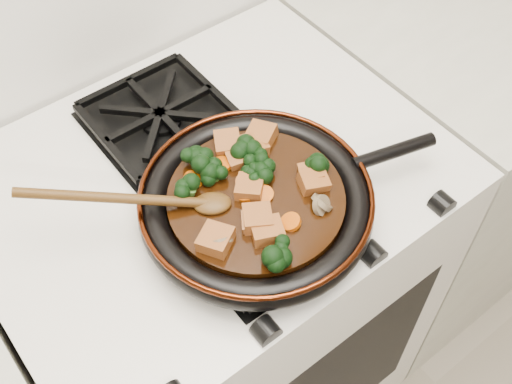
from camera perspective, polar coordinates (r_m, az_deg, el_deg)
stove at (r=1.43m, az=-3.21°, el=-9.75°), size 0.76×0.60×0.90m
burner_grate_front at (r=0.97m, az=0.41°, el=-2.80°), size 0.23×0.23×0.03m
burner_grate_back at (r=1.12m, az=-8.48°, el=6.58°), size 0.23×0.23×0.03m
skillet at (r=0.95m, az=0.11°, el=-0.91°), size 0.47×0.35×0.05m
braising_sauce at (r=0.95m, az=0.00°, el=-0.77°), size 0.26×0.26×0.02m
tofu_cube_0 at (r=0.95m, az=5.15°, el=0.90°), size 0.05×0.05×0.03m
tofu_cube_1 at (r=1.01m, az=0.44°, el=5.04°), size 0.06×0.06×0.03m
tofu_cube_2 at (r=1.00m, az=-2.53°, el=4.33°), size 0.06×0.06×0.03m
tofu_cube_3 at (r=0.98m, az=-1.56°, el=3.07°), size 0.05×0.05×0.03m
tofu_cube_4 at (r=0.91m, az=-0.09°, el=-2.70°), size 0.05×0.05×0.03m
tofu_cube_5 at (r=0.89m, az=-3.61°, el=-4.27°), size 0.06×0.06×0.03m
tofu_cube_6 at (r=0.90m, az=1.00°, el=-3.50°), size 0.06×0.06×0.03m
tofu_cube_7 at (r=0.96m, az=4.91°, el=1.60°), size 0.05×0.05×0.03m
tofu_cube_8 at (r=0.99m, az=-0.17°, el=4.10°), size 0.05×0.05×0.03m
tofu_cube_9 at (r=0.94m, az=-0.54°, el=0.37°), size 0.06×0.06×0.03m
tofu_cube_10 at (r=0.91m, az=0.13°, el=-2.39°), size 0.06×0.06×0.03m
broccoli_floret_0 at (r=0.97m, az=5.93°, el=2.25°), size 0.07×0.06×0.06m
broccoli_floret_1 at (r=0.87m, az=1.89°, el=-5.50°), size 0.09×0.09×0.07m
broccoli_floret_2 at (r=0.94m, az=-5.89°, el=0.06°), size 0.08×0.08×0.08m
broccoli_floret_3 at (r=0.95m, az=-0.19°, el=1.41°), size 0.06×0.07×0.06m
broccoli_floret_4 at (r=0.96m, az=-3.63°, el=1.53°), size 0.09×0.09×0.06m
broccoli_floret_5 at (r=0.99m, az=-0.92°, el=3.66°), size 0.09×0.08×0.06m
broccoli_floret_6 at (r=0.97m, az=0.54°, el=2.28°), size 0.08×0.07×0.06m
broccoli_floret_7 at (r=0.97m, az=-5.26°, el=2.57°), size 0.08×0.08×0.06m
carrot_coin_0 at (r=0.94m, az=-0.87°, el=-0.15°), size 0.03×0.03×0.02m
carrot_coin_1 at (r=0.91m, az=3.10°, el=-2.67°), size 0.03×0.03×0.02m
carrot_coin_2 at (r=0.94m, az=0.71°, el=-0.19°), size 0.03×0.03×0.01m
carrot_coin_3 at (r=0.98m, az=-3.04°, el=2.48°), size 0.03×0.03×0.01m
carrot_coin_4 at (r=0.96m, az=-5.62°, el=1.07°), size 0.03×0.03×0.03m
carrot_coin_5 at (r=0.95m, az=-1.00°, el=0.90°), size 0.03×0.03×0.02m
mushroom_slice_0 at (r=0.89m, az=-3.26°, el=-4.38°), size 0.04×0.04×0.03m
mushroom_slice_1 at (r=0.93m, az=5.88°, el=-0.94°), size 0.03×0.03×0.03m
mushroom_slice_2 at (r=0.93m, az=5.84°, el=-1.19°), size 0.04×0.03×0.03m
wooden_spoon at (r=0.92m, az=-8.99°, el=-0.72°), size 0.16×0.11×0.27m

